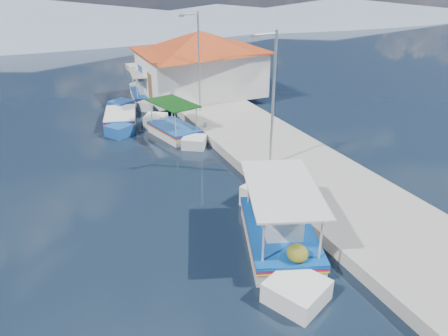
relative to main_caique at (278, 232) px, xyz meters
name	(u,v)px	position (x,y,z in m)	size (l,w,h in m)	color
ground	(192,215)	(-2.07, 2.98, -0.49)	(160.00, 160.00, 0.00)	black
quay	(254,137)	(3.83, 8.98, -0.24)	(5.00, 44.00, 0.50)	gray
bollards	(226,140)	(1.73, 8.23, 0.16)	(0.20, 17.20, 0.30)	#A5A8AD
main_caique	(278,232)	(0.00, 0.00, 0.00)	(3.94, 7.25, 2.54)	silver
caique_green_canopy	(174,130)	(0.01, 11.63, -0.16)	(2.64, 5.74, 2.21)	silver
caique_blue_hull	(120,119)	(-2.39, 15.07, -0.19)	(2.73, 5.96, 1.09)	#184993
caique_far	(146,95)	(0.39, 19.44, -0.06)	(2.49, 6.56, 2.32)	silver
harbor_building	(200,62)	(4.13, 17.98, 2.29)	(10.49, 10.49, 4.40)	white
lamp_post_near	(272,94)	(2.44, 4.98, 3.36)	(1.21, 0.14, 6.00)	#A5A8AD
lamp_post_far	(197,58)	(2.44, 13.98, 3.36)	(1.21, 0.14, 6.00)	#A5A8AD
mountain_ridge	(106,18)	(4.48, 58.98, 1.55)	(171.40, 96.00, 5.50)	slate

